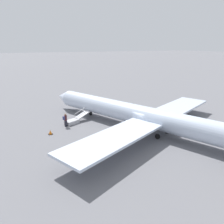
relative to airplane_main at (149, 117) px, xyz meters
name	(u,v)px	position (x,y,z in m)	size (l,w,h in m)	color
ground_plane	(142,130)	(0.88, 0.34, -1.90)	(600.00, 600.00, 0.00)	slate
airplane_main	(149,117)	(0.00, 0.00, 0.00)	(32.37, 25.57, 6.37)	silver
boarding_stairs	(74,120)	(7.36, 6.86, -1.53)	(2.40, 4.11, 1.62)	#B2B2B7
passenger	(65,119)	(6.56, 8.26, -0.89)	(0.44, 0.57, 1.74)	#23232D
traffic_cone_near_stairs	(50,132)	(4.93, 10.61, -1.64)	(0.51, 0.51, 0.56)	black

